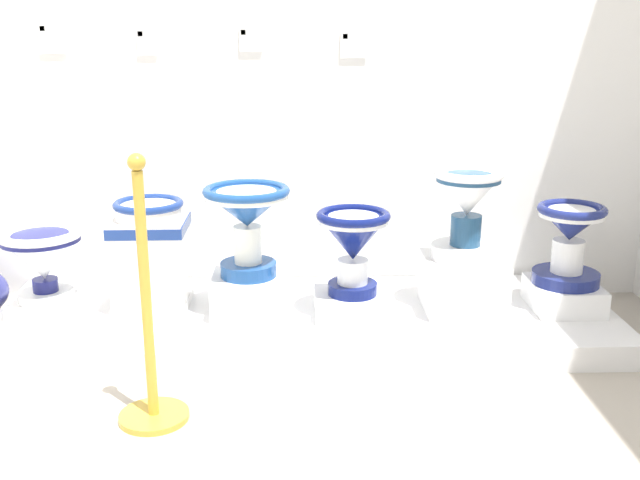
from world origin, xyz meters
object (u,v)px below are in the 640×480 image
antique_toilet_leftmost (42,255)px  plinth_block_rightmost (249,294)px  antique_toilet_broad_patterned (353,239)px  antique_toilet_central_ornate (151,246)px  info_placard_fourth (353,44)px  plinth_block_broad_patterned (352,304)px  plinth_block_pale_glazed (463,283)px  info_placard_second (147,42)px  antique_toilet_pale_glazed (467,205)px  antique_toilet_squat_floral (570,235)px  info_placard_first (52,38)px  plinth_block_squat_floral (564,295)px  plinth_block_central_ornate (155,301)px  plinth_block_leftmost (48,309)px  antique_toilet_rightmost (247,213)px  info_placard_third (251,39)px  stanchion_post_near_left (149,348)px

antique_toilet_leftmost → plinth_block_rightmost: antique_toilet_leftmost is taller
antique_toilet_broad_patterned → antique_toilet_central_ornate: bearing=171.6°
info_placard_fourth → plinth_block_broad_patterned: bearing=-93.6°
plinth_block_pale_glazed → info_placard_second: 1.96m
plinth_block_pale_glazed → info_placard_second: info_placard_second is taller
antique_toilet_pale_glazed → info_placard_fourth: 1.01m
plinth_block_pale_glazed → antique_toilet_squat_floral: antique_toilet_squat_floral is taller
plinth_block_broad_patterned → info_placard_first: info_placard_first is taller
antique_toilet_broad_patterned → info_placard_second: 1.44m
info_placard_fourth → plinth_block_squat_floral: bearing=-27.3°
plinth_block_squat_floral → antique_toilet_squat_floral: bearing=0.0°
plinth_block_central_ornate → info_placard_first: (-0.50, 0.41, 1.24)m
antique_toilet_central_ornate → info_placard_first: 1.16m
info_placard_second → antique_toilet_squat_floral: bearing=-14.2°
plinth_block_pale_glazed → antique_toilet_central_ornate: bearing=176.6°
plinth_block_leftmost → plinth_block_broad_patterned: plinth_block_broad_patterned is taller
plinth_block_leftmost → antique_toilet_pale_glazed: bearing=1.6°
plinth_block_pale_glazed → info_placard_first: info_placard_first is taller
antique_toilet_pale_glazed → antique_toilet_leftmost: bearing=-178.4°
plinth_block_leftmost → info_placard_first: 1.34m
plinth_block_central_ornate → antique_toilet_central_ornate: size_ratio=0.78×
plinth_block_broad_patterned → plinth_block_pale_glazed: plinth_block_pale_glazed is taller
antique_toilet_leftmost → plinth_block_squat_floral: 2.48m
antique_toilet_leftmost → info_placard_fourth: bearing=20.6°
antique_toilet_leftmost → antique_toilet_central_ornate: size_ratio=0.78×
antique_toilet_rightmost → antique_toilet_broad_patterned: size_ratio=1.07×
antique_toilet_broad_patterned → plinth_block_squat_floral: size_ratio=1.15×
info_placard_first → info_placard_fourth: 1.50m
plinth_block_rightmost → antique_toilet_broad_patterned: (0.49, -0.04, 0.28)m
antique_toilet_leftmost → plinth_block_broad_patterned: bearing=0.0°
antique_toilet_broad_patterned → antique_toilet_pale_glazed: bearing=5.7°
info_placard_first → antique_toilet_pale_glazed: bearing=-14.0°
antique_toilet_leftmost → info_placard_first: 1.10m
plinth_block_broad_patterned → antique_toilet_pale_glazed: antique_toilet_pale_glazed is taller
plinth_block_central_ornate → plinth_block_rightmost: 0.49m
info_placard_third → stanchion_post_near_left: info_placard_third is taller
plinth_block_rightmost → info_placard_first: bearing=152.3°
antique_toilet_rightmost → plinth_block_pale_glazed: bearing=0.6°
antique_toilet_squat_floral → info_placard_first: size_ratio=2.57×
antique_toilet_central_ornate → plinth_block_squat_floral: size_ratio=1.38×
antique_toilet_squat_floral → plinth_block_leftmost: bearing=-179.1°
plinth_block_squat_floral → info_placard_first: size_ratio=2.31×
info_placard_first → antique_toilet_squat_floral: bearing=-11.6°
plinth_block_leftmost → info_placard_first: (-0.03, 0.55, 1.22)m
antique_toilet_rightmost → antique_toilet_broad_patterned: 0.51m
antique_toilet_rightmost → plinth_block_squat_floral: (1.52, -0.00, -0.43)m
plinth_block_leftmost → plinth_block_squat_floral: size_ratio=0.87×
info_placard_fourth → antique_toilet_rightmost: bearing=-135.9°
antique_toilet_leftmost → stanchion_post_near_left: bearing=-50.4°
plinth_block_central_ornate → info_placard_fourth: 1.62m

